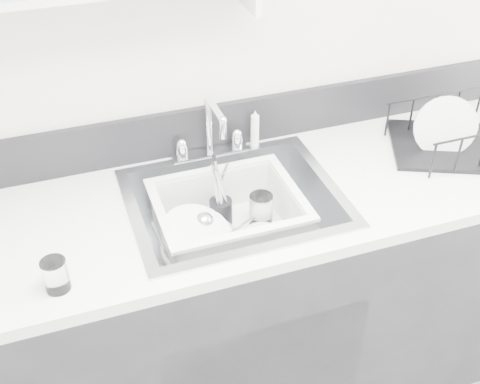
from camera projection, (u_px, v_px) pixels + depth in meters
name	position (u px, v px, depth m)	size (l,w,h in m)	color
room_shell	(438.00, 82.00, 0.76)	(3.50, 3.00, 2.60)	silver
counter_run	(235.00, 303.00, 2.10)	(3.20, 0.62, 0.92)	black
backsplash	(205.00, 128.00, 2.00)	(3.20, 0.02, 0.16)	black
sink	(235.00, 221.00, 1.88)	(0.64, 0.52, 0.20)	silver
faucet	(210.00, 141.00, 1.97)	(0.26, 0.18, 0.23)	silver
side_sprayer	(255.00, 129.00, 2.02)	(0.03, 0.03, 0.14)	silver
wash_tub	(228.00, 220.00, 1.87)	(0.45, 0.36, 0.17)	silver
plate_stack	(200.00, 242.00, 1.85)	(0.28, 0.27, 0.11)	white
utensil_cup	(221.00, 210.00, 1.94)	(0.07, 0.07, 0.25)	black
ladle	(222.00, 234.00, 1.87)	(0.27, 0.09, 0.08)	silver
tumbler_in_tub	(261.00, 210.00, 1.94)	(0.08, 0.08, 0.11)	white
tumbler_counter	(56.00, 275.00, 1.50)	(0.06, 0.06, 0.09)	white
dish_rack	(458.00, 130.00, 2.01)	(0.42, 0.31, 0.15)	black
bowl_small	(262.00, 238.00, 1.88)	(0.12, 0.12, 0.04)	white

